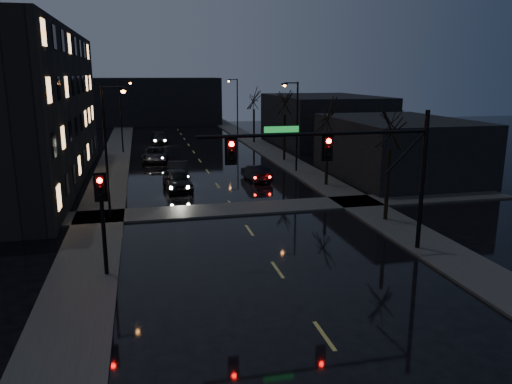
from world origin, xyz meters
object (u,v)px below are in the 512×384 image
oncoming_car_c (155,155)px  oncoming_car_d (159,138)px  oncoming_car_a (177,180)px  lead_car (256,173)px  oncoming_car_b (178,171)px

oncoming_car_c → oncoming_car_d: 13.89m
oncoming_car_a → oncoming_car_d: size_ratio=0.97×
oncoming_car_c → lead_car: 13.66m
oncoming_car_c → oncoming_car_d: bearing=91.6°
oncoming_car_c → lead_car: oncoming_car_c is taller
oncoming_car_b → oncoming_car_c: bearing=102.3°
oncoming_car_b → oncoming_car_d: oncoming_car_b is taller
oncoming_car_a → oncoming_car_b: bearing=80.0°
lead_car → oncoming_car_a: bearing=8.8°
oncoming_car_c → lead_car: (7.89, -11.15, -0.06)m
oncoming_car_c → lead_car: size_ratio=1.30×
oncoming_car_b → lead_car: size_ratio=1.15×
oncoming_car_d → lead_car: (6.94, -25.01, -0.03)m
oncoming_car_d → lead_car: oncoming_car_d is taller
oncoming_car_d → lead_car: 25.96m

